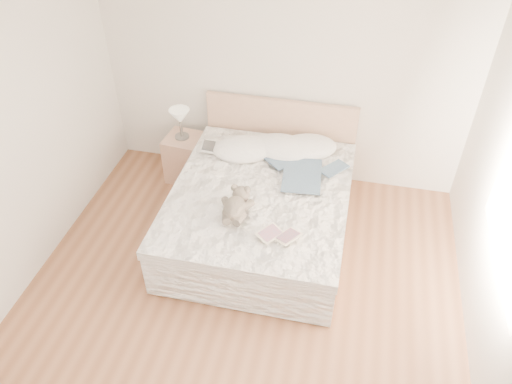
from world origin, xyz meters
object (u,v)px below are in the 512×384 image
nightstand (187,158)px  table_lamp (180,118)px  bed (262,207)px  childrens_book (279,236)px  teddy_bear (235,214)px  photo_book (216,148)px

nightstand → table_lamp: bearing=167.3°
bed → childrens_book: bed is taller
table_lamp → teddy_bear: size_ratio=0.94×
bed → nightstand: (-1.04, 0.68, -0.03)m
bed → childrens_book: bearing=-66.5°
childrens_book → bed: bearing=148.7°
table_lamp → photo_book: table_lamp is taller
table_lamp → childrens_book: 1.96m
table_lamp → photo_book: bearing=-24.5°
table_lamp → childrens_book: table_lamp is taller
nightstand → table_lamp: size_ratio=1.57×
photo_book → childrens_book: bearing=-60.3°
bed → teddy_bear: (-0.14, -0.52, 0.34)m
childrens_book → teddy_bear: bearing=-165.1°
table_lamp → photo_book: size_ratio=1.04×
bed → photo_book: bed is taller
photo_book → teddy_bear: 1.11m
photo_book → childrens_book: (0.91, -1.17, 0.00)m
childrens_book → photo_book: bearing=163.1°
table_lamp → photo_book: (0.47, -0.21, -0.19)m
bed → table_lamp: (-1.08, 0.69, 0.51)m
table_lamp → childrens_book: (1.38, -1.38, -0.19)m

